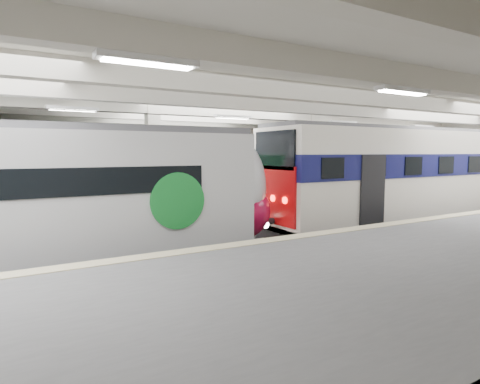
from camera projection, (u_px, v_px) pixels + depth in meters
station_hall at (289, 161)px, 13.05m from camera, size 36.00×24.00×5.75m
modern_emu at (90, 201)px, 11.68m from camera, size 13.24×2.74×4.30m
older_rer at (398, 176)px, 18.46m from camera, size 14.12×3.12×4.63m
far_train at (78, 180)px, 16.63m from camera, size 14.55×3.14×4.61m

